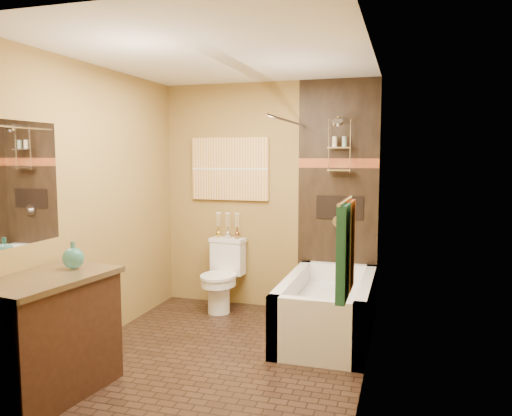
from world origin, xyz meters
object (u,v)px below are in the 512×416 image
at_px(sunset_painting, 230,169).
at_px(vanity, 47,336).
at_px(toilet, 223,275).
at_px(bathtub, 328,313).

xyz_separation_m(sunset_painting, vanity, (-0.49, -2.48, -1.12)).
bearing_deg(toilet, sunset_painting, 94.97).
bearing_deg(sunset_painting, bathtub, -30.39).
bearing_deg(vanity, sunset_painting, 86.28).
height_order(toilet, vanity, vanity).
bearing_deg(toilet, bathtub, -15.66).
distance_m(sunset_painting, toilet, 1.19).
height_order(bathtub, vanity, vanity).
distance_m(sunset_painting, vanity, 2.76).
xyz_separation_m(bathtub, vanity, (-1.72, -1.75, 0.21)).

